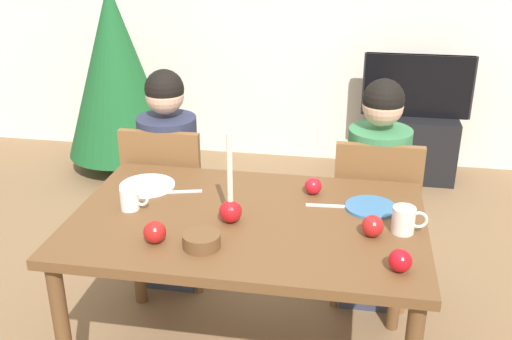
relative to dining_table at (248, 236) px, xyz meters
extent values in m
cube|color=brown|center=(0.00, 0.00, 0.06)|extent=(1.40, 0.90, 0.04)
cylinder|color=brown|center=(-0.64, 0.39, -0.31)|extent=(0.06, 0.06, 0.71)
cylinder|color=brown|center=(0.64, 0.39, -0.31)|extent=(0.06, 0.06, 0.71)
cube|color=brown|center=(-0.53, 0.69, -0.24)|extent=(0.40, 0.40, 0.04)
cube|color=brown|center=(-0.53, 0.51, 0.01)|extent=(0.40, 0.04, 0.45)
cylinder|color=brown|center=(-0.36, 0.86, -0.46)|extent=(0.04, 0.04, 0.41)
cylinder|color=brown|center=(-0.70, 0.86, -0.46)|extent=(0.04, 0.04, 0.41)
cylinder|color=brown|center=(-0.36, 0.52, -0.46)|extent=(0.04, 0.04, 0.41)
cylinder|color=brown|center=(-0.70, 0.52, -0.46)|extent=(0.04, 0.04, 0.41)
cube|color=brown|center=(0.52, 0.69, -0.24)|extent=(0.40, 0.40, 0.04)
cube|color=brown|center=(0.52, 0.51, 0.01)|extent=(0.40, 0.04, 0.45)
cylinder|color=brown|center=(0.69, 0.86, -0.46)|extent=(0.04, 0.04, 0.41)
cylinder|color=brown|center=(0.35, 0.86, -0.46)|extent=(0.04, 0.04, 0.41)
cylinder|color=brown|center=(0.69, 0.52, -0.46)|extent=(0.04, 0.04, 0.41)
cylinder|color=brown|center=(0.35, 0.52, -0.46)|extent=(0.04, 0.04, 0.41)
cube|color=#33384C|center=(-0.53, 0.64, -0.44)|extent=(0.28, 0.28, 0.45)
cylinder|color=#282D47|center=(-0.53, 0.64, 0.02)|extent=(0.30, 0.30, 0.48)
sphere|color=tan|center=(-0.53, 0.64, 0.38)|extent=(0.19, 0.19, 0.19)
sphere|color=black|center=(-0.53, 0.64, 0.41)|extent=(0.19, 0.19, 0.19)
cube|color=#33384C|center=(0.52, 0.64, -0.44)|extent=(0.28, 0.28, 0.45)
cylinder|color=#387A4C|center=(0.52, 0.64, 0.02)|extent=(0.30, 0.30, 0.48)
sphere|color=tan|center=(0.52, 0.64, 0.38)|extent=(0.19, 0.19, 0.19)
sphere|color=black|center=(0.52, 0.64, 0.41)|extent=(0.19, 0.19, 0.19)
cube|color=black|center=(0.83, 2.30, -0.43)|extent=(0.64, 0.40, 0.48)
cube|color=black|center=(0.83, 2.30, 0.04)|extent=(0.79, 0.04, 0.46)
cube|color=black|center=(0.83, 2.30, 0.04)|extent=(0.76, 0.05, 0.46)
cylinder|color=brown|center=(-1.39, 2.08, -0.60)|extent=(0.08, 0.08, 0.14)
cone|color=#195628|center=(-1.39, 2.08, 0.12)|extent=(0.81, 0.81, 1.28)
sphere|color=red|center=(-0.06, -0.05, 0.13)|extent=(0.09, 0.09, 0.09)
cylinder|color=#EFE5C6|center=(-0.06, -0.05, 0.31)|extent=(0.02, 0.02, 0.28)
cylinder|color=silver|center=(-0.49, 0.21, 0.09)|extent=(0.24, 0.24, 0.01)
cylinder|color=teal|center=(0.48, 0.16, 0.09)|extent=(0.21, 0.21, 0.01)
cylinder|color=white|center=(-0.48, -0.01, 0.13)|extent=(0.08, 0.08, 0.09)
torus|color=white|center=(-0.43, -0.01, 0.13)|extent=(0.06, 0.01, 0.06)
cylinder|color=silver|center=(0.60, -0.02, 0.13)|extent=(0.09, 0.09, 0.10)
torus|color=silver|center=(0.66, -0.02, 0.14)|extent=(0.07, 0.01, 0.07)
cube|color=silver|center=(-0.32, 0.18, 0.09)|extent=(0.18, 0.06, 0.01)
cube|color=silver|center=(0.31, 0.15, 0.09)|extent=(0.18, 0.03, 0.01)
cylinder|color=brown|center=(-0.12, -0.25, 0.11)|extent=(0.14, 0.14, 0.05)
sphere|color=red|center=(0.24, 0.26, 0.12)|extent=(0.07, 0.07, 0.07)
sphere|color=#B21917|center=(-0.30, -0.25, 0.13)|extent=(0.08, 0.08, 0.08)
sphere|color=red|center=(0.58, -0.29, 0.12)|extent=(0.08, 0.08, 0.08)
sphere|color=#B11A1A|center=(0.49, -0.07, 0.12)|extent=(0.08, 0.08, 0.08)
camera|label=1|loc=(0.40, -2.07, 1.19)|focal=41.93mm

